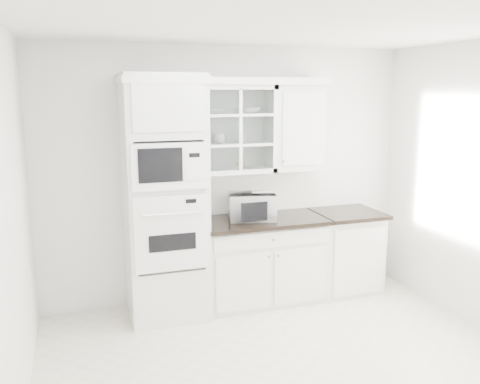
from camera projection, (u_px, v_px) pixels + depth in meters
name	position (u px, v px, depth m)	size (l,w,h in m)	color
ground	(292.00, 373.00, 4.09)	(4.00, 3.50, 0.01)	beige
room_shell	(275.00, 148.00, 4.15)	(4.00, 3.50, 2.70)	white
oven_column	(165.00, 199.00, 4.95)	(0.76, 0.68, 2.40)	silver
base_cabinet_run	(262.00, 259.00, 5.44)	(1.32, 0.67, 0.92)	silver
extra_base_cabinet	(345.00, 250.00, 5.75)	(0.72, 0.67, 0.92)	silver
upper_cabinet_glass	(236.00, 129.00, 5.22)	(0.80, 0.33, 0.90)	silver
upper_cabinet_solid	(296.00, 128.00, 5.43)	(0.55, 0.33, 0.90)	silver
crown_molding	(226.00, 81.00, 5.07)	(2.14, 0.38, 0.07)	white
countertop_microwave	(252.00, 206.00, 5.28)	(0.48, 0.40, 0.28)	white
bowl_a	(214.00, 111.00, 5.12)	(0.20, 0.20, 0.05)	white
bowl_b	(251.00, 110.00, 5.24)	(0.20, 0.20, 0.06)	white
cup_a	(220.00, 139.00, 5.19)	(0.12, 0.12, 0.10)	white
cup_b	(243.00, 138.00, 5.25)	(0.10, 0.10, 0.09)	white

